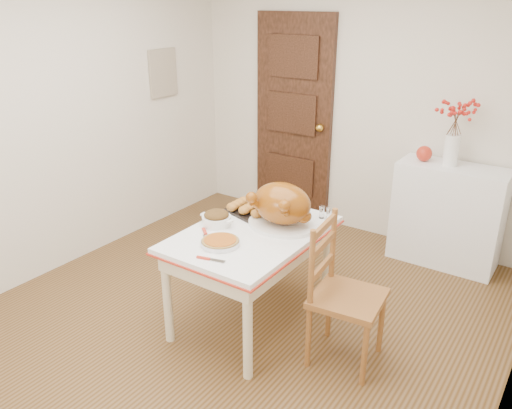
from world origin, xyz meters
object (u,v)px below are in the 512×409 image
Objects in this scene: chair_oak at (348,295)px; pumpkin_pie at (220,241)px; turkey_platter at (282,206)px; sideboard at (447,215)px; kitchen_table at (252,277)px.

chair_oak is 0.87m from pumpkin_pie.
sideboard is at bearing 67.21° from turkey_platter.
pumpkin_pie is (-0.78, -0.27, 0.26)m from chair_oak.
chair_oak is at bearing 18.99° from pumpkin_pie.
pumpkin_pie is at bearing -99.90° from kitchen_table.
pumpkin_pie is at bearing -106.12° from turkey_platter.
sideboard is 1.90m from kitchen_table.
chair_oak is at bearing -14.11° from turkey_platter.
chair_oak is (0.73, -0.01, 0.12)m from kitchen_table.
kitchen_table is 0.48m from pumpkin_pie.
turkey_platter reaches higher than pumpkin_pie.
pumpkin_pie is at bearing 102.80° from chair_oak.
sideboard is at bearing 62.69° from kitchen_table.
kitchen_table is at bearing 82.82° from chair_oak.
kitchen_table is at bearing -117.31° from sideboard.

